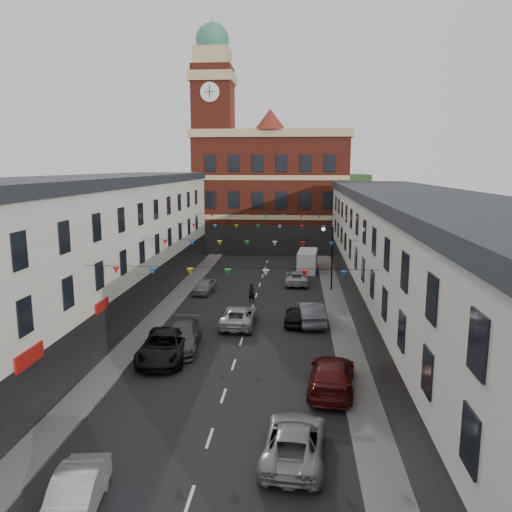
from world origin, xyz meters
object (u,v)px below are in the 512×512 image
(pedestrian, at_px, (252,293))
(car_left_d, at_px, (182,337))
(street_lamp, at_px, (330,250))
(white_van, at_px, (308,261))
(car_right_f, at_px, (297,278))
(moving_car, at_px, (239,316))
(car_left_b, at_px, (75,496))
(car_right_d, at_px, (296,315))
(car_right_b, at_px, (294,441))
(car_left_e, at_px, (205,286))
(car_right_e, at_px, (310,312))
(car_right_c, at_px, (332,375))
(car_left_c, at_px, (164,346))

(pedestrian, bearing_deg, car_left_d, -131.81)
(street_lamp, distance_m, white_van, 9.51)
(car_right_f, height_order, moving_car, moving_car)
(car_left_b, relative_size, car_left_d, 0.78)
(car_right_d, bearing_deg, car_right_b, 92.28)
(car_right_f, bearing_deg, white_van, -100.48)
(car_left_d, distance_m, car_left_e, 14.09)
(car_left_d, relative_size, car_right_d, 1.36)
(street_lamp, relative_size, car_left_e, 1.60)
(street_lamp, distance_m, car_right_b, 27.46)
(car_right_d, distance_m, car_right_e, 1.05)
(car_right_c, distance_m, white_van, 29.75)
(car_left_b, height_order, pedestrian, pedestrian)
(car_right_d, xyz_separation_m, white_van, (1.16, 18.97, 0.46))
(car_left_d, relative_size, car_right_e, 1.08)
(car_right_d, bearing_deg, street_lamp, -104.08)
(car_right_d, height_order, moving_car, moving_car)
(car_left_d, xyz_separation_m, car_right_b, (7.20, -11.45, -0.07))
(car_left_b, distance_m, car_right_f, 34.39)
(car_left_c, xyz_separation_m, car_left_e, (-0.51, 15.79, -0.17))
(car_right_c, distance_m, moving_car, 11.75)
(street_lamp, relative_size, car_right_b, 1.17)
(car_left_b, bearing_deg, car_right_e, 61.31)
(car_left_c, relative_size, white_van, 1.13)
(car_right_d, xyz_separation_m, car_right_e, (1.00, 0.29, 0.15))
(car_left_c, distance_m, pedestrian, 13.58)
(car_right_c, bearing_deg, car_right_d, -73.88)
(street_lamp, distance_m, moving_car, 13.24)
(car_right_b, bearing_deg, car_right_f, -85.56)
(car_left_e, bearing_deg, car_left_d, -79.78)
(car_left_c, xyz_separation_m, car_right_c, (9.73, -3.41, 0.01))
(car_left_d, distance_m, moving_car, 5.82)
(car_left_b, distance_m, car_left_d, 15.38)
(car_right_e, relative_size, car_right_f, 1.05)
(car_left_c, relative_size, car_left_d, 1.07)
(car_right_e, bearing_deg, car_right_c, 87.33)
(car_right_e, bearing_deg, car_left_e, -48.16)
(pedestrian, bearing_deg, car_right_f, 36.86)
(car_left_b, relative_size, car_right_d, 1.05)
(street_lamp, xyz_separation_m, car_left_c, (-10.80, -17.42, -3.10))
(car_left_e, bearing_deg, white_van, 53.41)
(street_lamp, bearing_deg, white_van, 101.36)
(car_left_b, distance_m, car_right_c, 13.68)
(car_right_b, bearing_deg, car_left_c, -46.58)
(car_right_d, height_order, car_right_e, car_right_e)
(car_right_b, height_order, pedestrian, pedestrian)
(car_left_d, distance_m, car_right_e, 10.11)
(car_left_c, xyz_separation_m, car_right_e, (8.85, 7.66, 0.02))
(car_left_b, xyz_separation_m, moving_car, (3.07, 20.33, 0.02))
(car_right_b, relative_size, car_right_c, 0.92)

